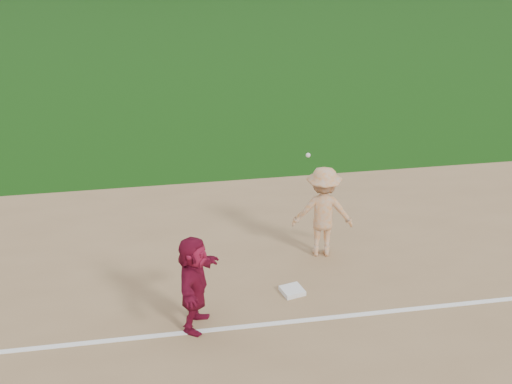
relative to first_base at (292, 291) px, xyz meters
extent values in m
plane|color=#133E0C|center=(-0.38, -0.02, -0.06)|extent=(160.00, 160.00, 0.00)
cube|color=white|center=(-0.38, -0.82, -0.04)|extent=(60.00, 0.10, 0.01)
cube|color=white|center=(0.00, 0.00, 0.00)|extent=(0.43, 0.43, 0.08)
imported|color=maroon|center=(-1.72, -0.65, 0.76)|extent=(0.95, 1.55, 1.59)
imported|color=#B0B0B3|center=(0.85, 1.24, 0.84)|extent=(1.25, 0.87, 1.77)
sphere|color=silver|center=(0.32, 0.49, 2.31)|extent=(0.08, 0.08, 0.08)
camera|label=1|loc=(-2.20, -9.11, 6.18)|focal=45.00mm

